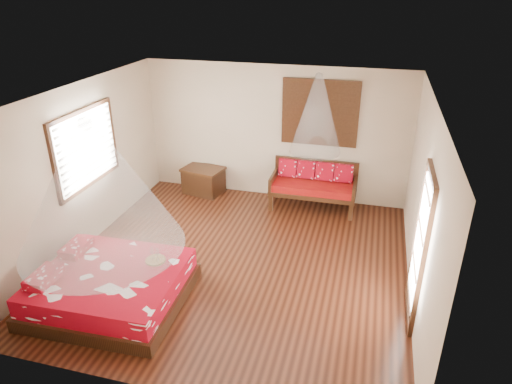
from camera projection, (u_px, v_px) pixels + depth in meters
The scene contains 10 objects.
room at pixel (236, 186), 7.04m from camera, with size 5.54×5.54×2.84m.
bed at pixel (111, 286), 6.62m from camera, with size 2.13×1.93×0.64m.
daybed at pixel (314, 183), 9.29m from camera, with size 1.72×0.77×0.94m.
storage_chest at pixel (204, 180), 10.01m from camera, with size 0.95×0.77×0.58m.
shutter_panel at pixel (320, 113), 9.00m from camera, with size 1.52×0.06×1.32m.
window_left at pixel (86, 148), 7.72m from camera, with size 0.10×1.74×1.34m.
glazed_door at pixel (419, 248), 6.03m from camera, with size 0.08×1.02×2.16m.
wine_tray at pixel (155, 257), 6.75m from camera, with size 0.30×0.30×0.24m.
mosquito_net_main at pixel (95, 186), 5.94m from camera, with size 2.22×2.22×1.80m, color white.
mosquito_net_daybed at pixel (317, 114), 8.55m from camera, with size 0.99×0.99×1.50m, color white.
Camera 1 is at (1.94, -6.12, 4.31)m, focal length 32.00 mm.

